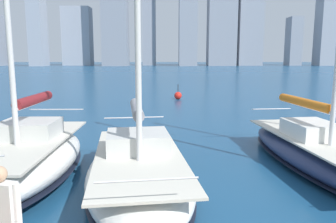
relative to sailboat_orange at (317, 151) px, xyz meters
name	(u,v)px	position (x,y,z in m)	size (l,w,h in m)	color
city_skyline	(188,18)	(-5.25, -152.04, 22.37)	(175.24, 22.36, 53.91)	#9398A2
sailboat_orange	(317,151)	(0.00, 0.00, 0.00)	(3.48, 9.11, 12.07)	navy
sailboat_grey	(139,170)	(6.10, 2.04, 0.04)	(3.92, 7.49, 11.36)	white
sailboat_maroon	(26,158)	(9.73, 1.08, 0.10)	(2.97, 7.05, 9.79)	white
person_white_shirt	(2,213)	(7.66, 6.66, 1.03)	(0.63, 0.31, 1.75)	#2D3347
channel_buoy	(178,96)	(4.23, -19.43, -0.27)	(0.70, 0.70, 1.40)	red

